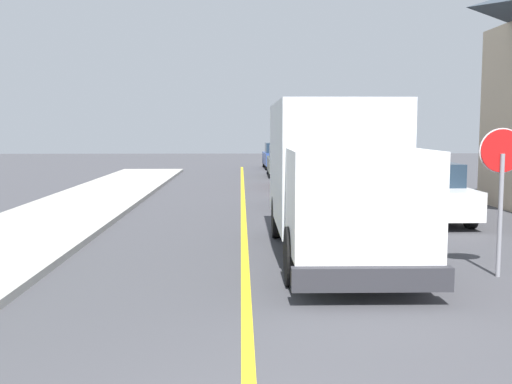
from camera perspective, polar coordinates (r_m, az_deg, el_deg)
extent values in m
cube|color=gold|center=(13.81, -1.08, -5.07)|extent=(0.16, 56.00, 0.01)
cube|color=silver|center=(13.59, 6.85, 2.77)|extent=(2.41, 5.01, 2.60)
cube|color=white|center=(10.19, 9.58, -0.87)|extent=(2.29, 2.01, 1.70)
cube|color=#1E2D3D|center=(9.27, 10.66, 0.76)|extent=(2.04, 0.09, 0.75)
cube|color=#2D2D33|center=(9.33, 10.72, -7.96)|extent=(2.40, 0.21, 0.36)
cylinder|color=black|center=(10.78, 14.81, -5.73)|extent=(0.30, 1.00, 1.00)
cylinder|color=black|center=(10.40, 3.55, -5.97)|extent=(0.30, 1.00, 1.00)
cylinder|color=black|center=(15.14, 10.05, -2.28)|extent=(0.30, 1.00, 1.00)
cylinder|color=black|center=(14.87, 2.09, -2.34)|extent=(0.30, 1.00, 1.00)
cube|color=black|center=(20.63, 5.45, 0.39)|extent=(1.91, 4.44, 0.76)
cube|color=#1E2D3D|center=(20.73, 5.43, 2.36)|extent=(1.63, 1.84, 0.64)
cylinder|color=black|center=(19.37, 8.16, -0.99)|extent=(0.24, 0.65, 0.64)
cylinder|color=black|center=(19.21, 3.49, -1.00)|extent=(0.24, 0.65, 0.64)
cylinder|color=black|center=(22.15, 7.13, -0.11)|extent=(0.24, 0.65, 0.64)
cylinder|color=black|center=(22.01, 3.04, -0.11)|extent=(0.24, 0.65, 0.64)
cube|color=maroon|center=(27.57, 3.89, 1.81)|extent=(1.82, 4.41, 0.76)
cube|color=#1E2D3D|center=(27.68, 3.87, 3.28)|extent=(1.59, 1.81, 0.64)
cylinder|color=black|center=(26.28, 5.87, 0.86)|extent=(0.22, 0.64, 0.64)
cylinder|color=black|center=(26.14, 2.43, 0.86)|extent=(0.22, 0.64, 0.64)
cylinder|color=black|center=(29.07, 5.19, 1.36)|extent=(0.22, 0.64, 0.64)
cylinder|color=black|center=(28.94, 2.08, 1.36)|extent=(0.22, 0.64, 0.64)
cube|color=#4C564C|center=(33.87, 2.64, 2.59)|extent=(1.86, 4.43, 0.76)
cube|color=#1E2D3D|center=(33.99, 2.63, 3.78)|extent=(1.61, 1.82, 0.64)
cylinder|color=black|center=(32.55, 4.17, 1.86)|extent=(0.23, 0.64, 0.64)
cylinder|color=black|center=(32.46, 1.38, 1.86)|extent=(0.23, 0.64, 0.64)
cylinder|color=black|center=(35.35, 3.79, 2.19)|extent=(0.23, 0.64, 0.64)
cylinder|color=black|center=(35.26, 1.22, 2.19)|extent=(0.23, 0.64, 0.64)
cube|color=#2D4793|center=(40.14, 2.04, 3.12)|extent=(1.88, 4.43, 0.76)
cube|color=#1E2D3D|center=(40.26, 2.02, 4.13)|extent=(1.62, 1.83, 0.64)
cylinder|color=black|center=(38.83, 3.36, 2.53)|extent=(0.23, 0.64, 0.64)
cylinder|color=black|center=(38.70, 1.03, 2.53)|extent=(0.23, 0.64, 0.64)
cylinder|color=black|center=(41.63, 2.97, 2.77)|extent=(0.23, 0.64, 0.64)
cylinder|color=black|center=(41.51, 0.79, 2.76)|extent=(0.23, 0.64, 0.64)
cube|color=silver|center=(18.19, 15.45, -0.55)|extent=(1.81, 4.40, 0.76)
cube|color=#1E2D3D|center=(17.98, 15.65, 1.61)|extent=(1.59, 1.80, 0.64)
cylinder|color=black|center=(19.37, 11.97, -1.06)|extent=(0.22, 0.64, 0.64)
cylinder|color=black|center=(19.80, 16.42, -1.02)|extent=(0.22, 0.64, 0.64)
cylinder|color=black|center=(16.67, 14.23, -2.24)|extent=(0.22, 0.64, 0.64)
cylinder|color=black|center=(17.17, 19.32, -2.16)|extent=(0.22, 0.64, 0.64)
cylinder|color=gray|center=(11.70, 21.74, -2.06)|extent=(0.08, 0.08, 2.20)
cylinder|color=red|center=(11.63, 21.91, 3.57)|extent=(0.76, 0.03, 0.76)
cylinder|color=white|center=(11.65, 21.87, 3.58)|extent=(0.80, 0.02, 0.80)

